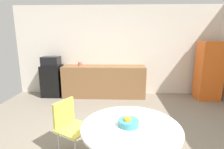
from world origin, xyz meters
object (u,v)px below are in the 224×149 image
at_px(mini_fridge, 53,81).
at_px(mug_white, 80,64).
at_px(round_table, 131,136).
at_px(microwave, 51,61).
at_px(chair_yellow, 69,122).
at_px(fruit_bowl, 128,122).
at_px(locker_cabinet, 209,71).

bearing_deg(mini_fridge, mug_white, 4.39).
bearing_deg(round_table, microwave, 124.16).
distance_m(microwave, chair_yellow, 2.91).
xyz_separation_m(round_table, chair_yellow, (-0.87, 0.48, -0.09)).
bearing_deg(mug_white, fruit_bowl, -68.37).
distance_m(microwave, round_table, 3.74).
bearing_deg(locker_cabinet, chair_yellow, -142.14).
bearing_deg(mini_fridge, round_table, -55.84).
bearing_deg(chair_yellow, round_table, -28.98).
height_order(mini_fridge, locker_cabinet, locker_cabinet).
bearing_deg(locker_cabinet, microwave, 178.71).
distance_m(microwave, locker_cabinet, 4.44).
relative_size(mini_fridge, microwave, 1.88).
bearing_deg(chair_yellow, mug_white, 98.69).
bearing_deg(round_table, mug_white, 112.08).
distance_m(chair_yellow, mug_white, 2.72).
distance_m(chair_yellow, fruit_bowl, 0.99).
relative_size(locker_cabinet, fruit_bowl, 6.81).
relative_size(mini_fridge, round_table, 0.79).
distance_m(round_table, fruit_bowl, 0.17).
relative_size(fruit_bowl, mug_white, 1.83).
bearing_deg(mug_white, mini_fridge, -175.61).
xyz_separation_m(microwave, mug_white, (0.81, 0.06, -0.09)).
xyz_separation_m(locker_cabinet, round_table, (-2.34, -2.97, -0.19)).
relative_size(microwave, fruit_bowl, 2.04).
relative_size(round_table, fruit_bowl, 4.86).
bearing_deg(round_table, locker_cabinet, 51.77).
bearing_deg(chair_yellow, locker_cabinet, 37.86).
relative_size(mini_fridge, mug_white, 7.01).
xyz_separation_m(locker_cabinet, mug_white, (-3.62, 0.16, 0.15)).
height_order(microwave, chair_yellow, microwave).
xyz_separation_m(mini_fridge, mug_white, (0.81, 0.06, 0.50)).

